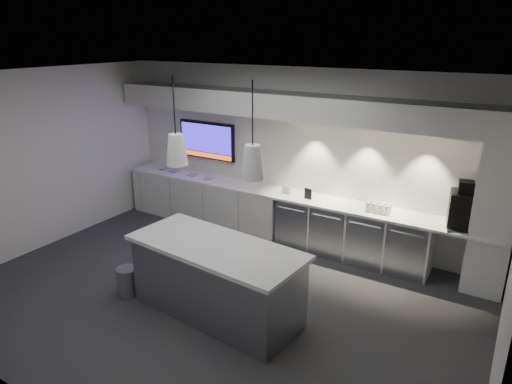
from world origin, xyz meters
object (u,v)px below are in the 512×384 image
Objects in this scene: island at (217,279)px; coffee_machine at (463,208)px; bin at (128,281)px; wall_tv at (207,140)px.

coffee_machine is at bearing 49.67° from island.
bin is at bearing -154.27° from coffee_machine.
wall_tv is at bearing 167.00° from coffee_machine.
island is 3.60m from coffee_machine.
bin is 4.85m from coffee_machine.
wall_tv is 4.71m from coffee_machine.
island is at bearing -145.43° from coffee_machine.
island is 1.40m from bin.
wall_tv is 3.41m from bin.
wall_tv is 3.01× the size of bin.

